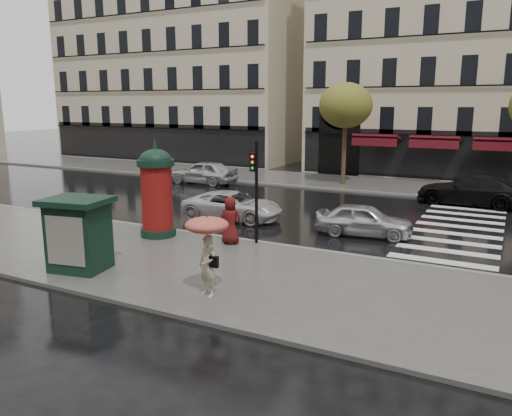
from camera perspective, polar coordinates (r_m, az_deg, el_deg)
The scene contains 19 objects.
ground at distance 16.47m, azimuth -2.88°, elevation -6.96°, with size 160.00×160.00×0.00m, color black.
near_sidewalk at distance 16.05m, azimuth -3.79°, elevation -7.26°, with size 90.00×7.00×0.12m, color #474744.
far_sidewalk at distance 33.80m, azimuth 13.64°, elevation 2.58°, with size 90.00×6.00×0.12m, color #474744.
near_kerb at distance 18.98m, azimuth 1.71°, elevation -4.17°, with size 90.00×0.25×0.14m, color slate.
far_kerb at distance 30.93m, azimuth 12.28°, elevation 1.82°, with size 90.00×0.25×0.14m, color slate.
zebra_crossing at distance 23.71m, azimuth 22.16°, elevation -1.97°, with size 3.60×11.75×0.01m, color silver.
bldg_far_corner at distance 43.89m, azimuth 26.20°, elevation 18.55°, with size 26.00×14.00×22.90m.
bldg_far_left at distance 53.08m, azimuth -7.36°, elevation 18.25°, with size 24.00×14.00×22.90m.
tree_far_left at distance 32.96m, azimuth 10.21°, elevation 11.42°, with size 3.40×3.40×6.64m.
woman_umbrella at distance 13.55m, azimuth -5.60°, elevation -3.98°, with size 1.19×1.19×2.28m.
woman_red at distance 18.93m, azimuth -3.11°, elevation -1.54°, with size 0.79×0.61×1.62m, color maroon.
man_burgundy at distance 18.71m, azimuth -2.94°, elevation -1.43°, with size 0.87×0.57×1.79m, color #521010.
morris_column at distance 20.04m, azimuth -11.29°, elevation 2.10°, with size 1.45×1.45×3.91m.
traffic_light at distance 18.45m, azimuth -0.07°, elevation 2.99°, with size 0.25×0.36×3.87m.
newsstand at distance 16.65m, azimuth -19.60°, elevation -2.73°, with size 2.18×1.94×2.32m.
car_silver at distance 20.78m, azimuth 12.25°, elevation -1.34°, with size 1.56×3.89×1.33m, color silver.
car_white at distance 23.24m, azimuth -2.65°, elevation 0.27°, with size 2.16×4.68×1.30m, color silver.
car_black at distance 28.85m, azimuth 23.42°, elevation 1.88°, with size 2.24×5.51×1.60m, color black.
car_far_silver at distance 33.74m, azimuth -6.00°, elevation 4.09°, with size 1.87×4.64×1.58m, color silver.
Camera 1 is at (7.93, -13.43, 5.31)m, focal length 35.00 mm.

